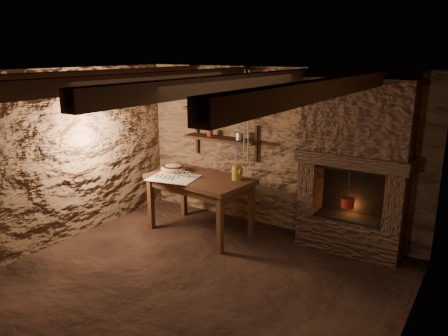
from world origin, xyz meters
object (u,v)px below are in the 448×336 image
Objects in this scene: stoneware_jug at (237,165)px; red_pot at (348,202)px; iron_stockpot at (229,103)px; wooden_bowl at (173,168)px; work_table at (200,203)px.

stoneware_jug reaches higher than red_pot.
iron_stockpot is at bearing 176.44° from red_pot.
wooden_bowl is 1.69× the size of iron_stockpot.
stoneware_jug is at bearing -47.64° from iron_stockpot.
work_table is 3.27× the size of stoneware_jug.
red_pot is (2.00, 0.54, 0.23)m from work_table.
stoneware_jug is at bearing -165.86° from red_pot.
wooden_bowl is at bearing -168.53° from red_pot.
iron_stockpot reaches higher than stoneware_jug.
stoneware_jug is 1.57m from red_pot.
work_table is at bearing -3.69° from wooden_bowl.
work_table is 2.09m from red_pot.
wooden_bowl is at bearing -177.25° from work_table.
iron_stockpot is 0.42× the size of red_pot.
work_table is at bearing 173.19° from stoneware_jug.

